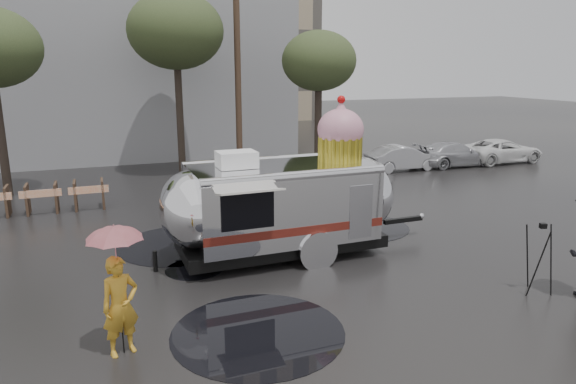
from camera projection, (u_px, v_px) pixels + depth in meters
name	position (u px, v px, depth m)	size (l,w,h in m)	color
ground	(305.00, 314.00, 10.36)	(120.00, 120.00, 0.00)	black
puddles	(257.00, 261.00, 13.17)	(8.75, 8.80, 0.01)	black
grey_building	(81.00, 37.00, 29.26)	(22.00, 12.00, 13.00)	slate
utility_pole	(238.00, 72.00, 22.83)	(1.60, 0.28, 9.00)	#473323
tree_mid	(176.00, 32.00, 22.48)	(4.20, 4.20, 8.03)	#382D26
tree_right	(319.00, 62.00, 23.01)	(3.36, 3.36, 6.42)	#382D26
barricade_row	(42.00, 198.00, 17.40)	(4.30, 0.80, 1.00)	#473323
parked_cars	(434.00, 153.00, 25.11)	(13.20, 1.90, 1.50)	silver
airstream_trailer	(284.00, 200.00, 13.34)	(7.83, 3.02, 4.21)	silver
person_left	(120.00, 306.00, 8.75)	(0.64, 0.43, 1.77)	gold
umbrella_pink	(115.00, 247.00, 8.50)	(1.17, 1.17, 2.35)	pink
tripod	(540.00, 251.00, 11.11)	(0.65, 0.63, 1.61)	black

